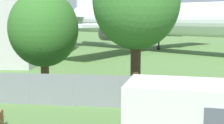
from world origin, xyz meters
TOP-DOWN VIEW (x-y plane):
  - perimeter_fence at (-0.00, 10.79)m, footprint 56.07×0.07m
  - airplane at (2.07, 38.60)m, footprint 35.99×29.06m
  - portable_cabin at (3.10, 5.85)m, footprint 4.94×2.97m
  - tree_near_hangar at (0.68, 12.63)m, footprint 4.89×4.89m
  - tree_left_of_cabin at (-5.04, 13.48)m, footprint 4.28×4.28m

SIDE VIEW (x-z plane):
  - perimeter_fence at x=0.00m, z-range 0.00..1.73m
  - portable_cabin at x=3.10m, z-range 0.00..2.44m
  - tree_left_of_cabin at x=-5.04m, z-range 0.82..7.20m
  - airplane at x=2.07m, z-range -2.04..10.93m
  - tree_near_hangar at x=0.68m, z-range 1.43..9.73m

